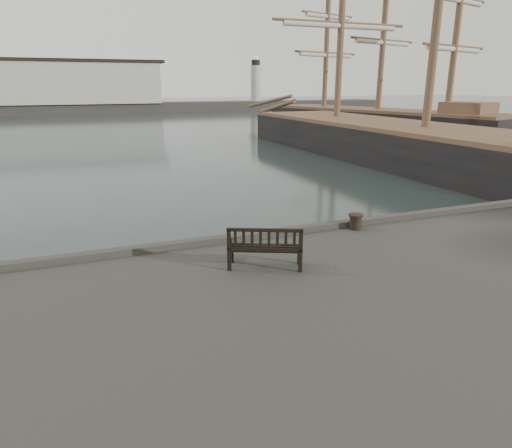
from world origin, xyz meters
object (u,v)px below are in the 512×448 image
Objects in this scene: bench at (265,255)px; bollard_right at (355,222)px; tall_ship_main at (422,155)px; tall_ship_far at (376,127)px.

bench reaches higher than bollard_right.
tall_ship_far is (10.20, 19.82, 0.08)m from tall_ship_main.
tall_ship_far is at bearing 75.55° from bench.
bench is at bearing -144.97° from tall_ship_far.
tall_ship_far is (26.41, 35.41, -0.91)m from bollard_right.
tall_ship_far reaches higher than bollard_right.
bollard_right is (3.79, 1.81, -0.09)m from bench.
tall_ship_far reaches higher than bench.
bollard_right is 0.01× the size of tall_ship_far.
bench is 4.20m from bollard_right.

